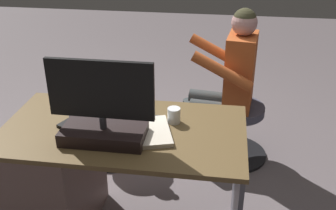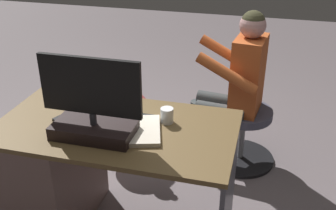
% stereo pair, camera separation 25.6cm
% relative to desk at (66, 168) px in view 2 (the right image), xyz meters
% --- Properties ---
extents(ground_plane, '(10.00, 10.00, 0.00)m').
position_rel_desk_xyz_m(ground_plane, '(-0.34, -0.45, -0.40)').
color(ground_plane, slate).
extents(desk, '(1.32, 0.72, 0.75)m').
position_rel_desk_xyz_m(desk, '(0.00, 0.00, 0.00)').
color(desk, brown).
rests_on(desk, ground_plane).
extents(monitor, '(0.53, 0.22, 0.44)m').
position_rel_desk_xyz_m(monitor, '(-0.27, 0.13, 0.48)').
color(monitor, black).
rests_on(monitor, desk).
extents(keyboard, '(0.42, 0.14, 0.02)m').
position_rel_desk_xyz_m(keyboard, '(-0.34, -0.07, 0.36)').
color(keyboard, black).
rests_on(keyboard, desk).
extents(computer_mouse, '(0.06, 0.10, 0.04)m').
position_rel_desk_xyz_m(computer_mouse, '(-0.04, -0.08, 0.37)').
color(computer_mouse, '#202931').
rests_on(computer_mouse, desk).
extents(cup, '(0.07, 0.07, 0.09)m').
position_rel_desk_xyz_m(cup, '(-0.60, -0.11, 0.39)').
color(cup, white).
rests_on(cup, desk).
extents(tv_remote, '(0.10, 0.16, 0.02)m').
position_rel_desk_xyz_m(tv_remote, '(-0.03, -0.01, 0.36)').
color(tv_remote, black).
rests_on(tv_remote, desk).
extents(notebook_binder, '(0.30, 0.35, 0.02)m').
position_rel_desk_xyz_m(notebook_binder, '(-0.49, 0.04, 0.36)').
color(notebook_binder, beige).
rests_on(notebook_binder, desk).
extents(office_chair_teddy, '(0.55, 0.55, 0.45)m').
position_rel_desk_xyz_m(office_chair_teddy, '(-0.02, -0.84, -0.15)').
color(office_chair_teddy, black).
rests_on(office_chair_teddy, ground_plane).
extents(teddy_bear, '(0.22, 0.22, 0.32)m').
position_rel_desk_xyz_m(teddy_bear, '(-0.02, -0.85, 0.19)').
color(teddy_bear, tan).
rests_on(teddy_bear, office_chair_teddy).
extents(visitor_chair, '(0.53, 0.53, 0.45)m').
position_rel_desk_xyz_m(visitor_chair, '(-0.98, -0.96, -0.15)').
color(visitor_chair, black).
rests_on(visitor_chair, ground_plane).
extents(person, '(0.54, 0.52, 1.20)m').
position_rel_desk_xyz_m(person, '(-0.90, -0.95, 0.29)').
color(person, '#C25727').
rests_on(person, ground_plane).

